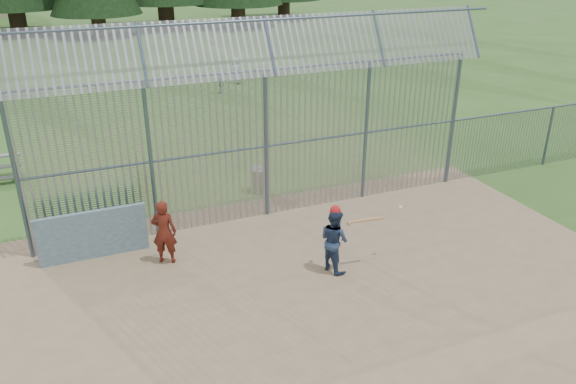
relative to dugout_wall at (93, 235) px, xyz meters
name	(u,v)px	position (x,y,z in m)	size (l,w,h in m)	color
ground	(322,278)	(4.60, -2.90, -0.62)	(120.00, 120.00, 0.00)	#2D511E
dirt_infield	(332,290)	(4.60, -3.40, -0.61)	(14.00, 10.00, 0.02)	#756047
dugout_wall	(93,235)	(0.00, 0.00, 0.00)	(2.50, 0.12, 1.20)	#38566B
batter	(334,240)	(4.99, -2.67, 0.16)	(0.73, 0.57, 1.51)	navy
onlooker	(164,232)	(1.52, -0.86, 0.19)	(0.57, 0.38, 1.57)	maroon
bg_kid_standing	(236,71)	(8.64, 15.97, 0.06)	(0.66, 0.43, 1.36)	gray
bg_kid_seated	(221,83)	(7.29, 14.18, -0.12)	(0.59, 0.25, 1.01)	slate
batting_gear	(344,213)	(5.20, -2.70, 0.82)	(1.80, 0.35, 0.46)	#AD1718
trash_can	(259,180)	(4.92, 2.15, -0.24)	(0.56, 0.56, 0.82)	gray
backstop_fence	(329,126)	(6.41, 0.53, 1.74)	(20.09, 0.81, 5.30)	#47566B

